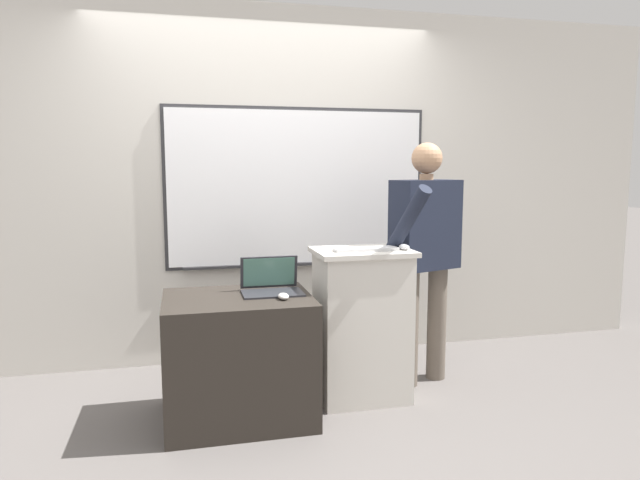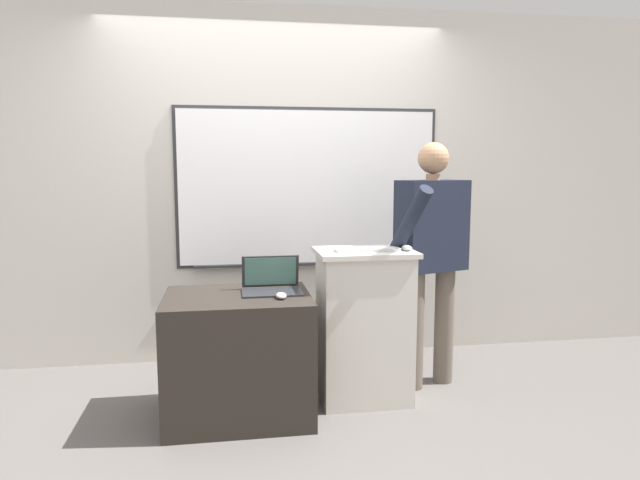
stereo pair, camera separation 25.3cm
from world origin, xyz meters
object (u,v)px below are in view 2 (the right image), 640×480
Objects in this scene: lectern_podium at (364,325)px; side_desk at (238,356)px; laptop at (271,281)px; computer_mouse_by_keyboard at (407,248)px; wireless_keyboard at (367,250)px; person_presenter at (432,247)px; computer_mouse_by_laptop at (281,296)px.

lectern_podium is 0.80m from side_desk.
laptop is 3.50× the size of computer_mouse_by_keyboard.
lectern_podium reaches higher than side_desk.
wireless_keyboard is at bearing 177.17° from computer_mouse_by_keyboard.
computer_mouse_by_keyboard is at bearing -154.75° from person_presenter.
person_presenter reaches higher than side_desk.
person_presenter is 4.12× the size of wireless_keyboard.
lectern_podium is at bearing 23.49° from computer_mouse_by_laptop.
wireless_keyboard is 3.92× the size of computer_mouse_by_laptop.
lectern_podium is 0.69m from person_presenter.
computer_mouse_by_keyboard is (0.25, -0.07, 0.49)m from lectern_podium.
lectern_podium is 0.55m from computer_mouse_by_keyboard.
wireless_keyboard is 0.61m from computer_mouse_by_laptop.
computer_mouse_by_laptop is (0.04, -0.21, -0.04)m from laptop.
lectern_podium is at bearing 2.22° from laptop.
person_presenter reaches higher than lectern_podium.
computer_mouse_by_laptop is at bearing -27.07° from side_desk.
computer_mouse_by_laptop is (-0.54, -0.23, 0.26)m from lectern_podium.
computer_mouse_by_keyboard reaches higher than side_desk.
lectern_podium is 9.51× the size of computer_mouse_by_laptop.
person_presenter is (1.27, 0.27, 0.57)m from side_desk.
side_desk is at bearing -176.04° from wireless_keyboard.
person_presenter reaches higher than laptop.
laptop is at bearing 176.89° from computer_mouse_by_keyboard.
side_desk is 1.19m from computer_mouse_by_keyboard.
wireless_keyboard reaches higher than lectern_podium.
wireless_keyboard is (0.78, 0.05, 0.60)m from side_desk.
computer_mouse_by_keyboard is at bearing -2.83° from wireless_keyboard.
side_desk is at bearing -156.94° from laptop.
side_desk is 0.52× the size of person_presenter.
laptop is at bearing -177.78° from lectern_podium.
computer_mouse_by_laptop reaches higher than side_desk.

